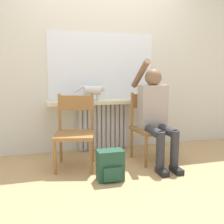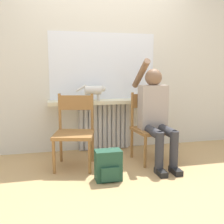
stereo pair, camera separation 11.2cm
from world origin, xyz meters
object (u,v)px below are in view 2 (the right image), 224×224
cat (94,91)px  backpack (108,166)px  chair_right (151,127)px  person (156,112)px  chair_left (74,131)px

cat → backpack: size_ratio=1.26×
cat → backpack: (-0.02, -0.96, -0.73)m
backpack → chair_right: bearing=36.6°
cat → person: bearing=-39.6°
person → backpack: 0.94m
person → cat: bearing=140.4°
person → backpack: (-0.69, -0.39, -0.49)m
chair_right → backpack: bearing=-148.7°
chair_right → cat: (-0.67, 0.44, 0.45)m
cat → chair_left: bearing=-125.4°
cat → chair_right: bearing=-33.4°
chair_right → cat: 0.92m
person → chair_right: bearing=92.1°
chair_left → backpack: (0.30, -0.51, -0.28)m
chair_right → person: bearing=-93.1°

